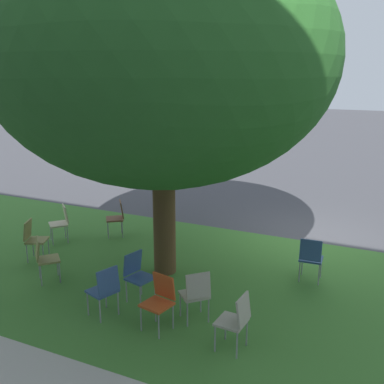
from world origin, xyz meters
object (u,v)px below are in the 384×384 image
chair_5 (105,288)px  chair_9 (44,256)px  chair_6 (236,318)px  chair_0 (117,216)px  street_tree (162,58)px  chair_7 (160,298)px  chair_4 (33,237)px  chair_3 (311,256)px  chair_8 (196,292)px  chair_1 (61,221)px  chair_2 (137,273)px

chair_5 → chair_9: same height
chair_6 → chair_9: 4.09m
chair_6 → chair_0: bearing=-37.7°
street_tree → chair_7: street_tree is taller
chair_5 → chair_9: size_ratio=1.00×
chair_4 → chair_3: bearing=-165.5°
chair_3 → chair_6: (0.53, 2.70, 0.00)m
chair_6 → chair_8: same height
chair_1 → chair_5: bearing=140.9°
chair_2 → chair_5: bearing=75.6°
chair_7 → chair_5: bearing=4.6°
chair_2 → chair_0: bearing=-50.1°
chair_1 → chair_6: 5.71m
chair_3 → street_tree: bearing=15.7°
chair_0 → chair_2: bearing=129.9°
chair_5 → chair_7: size_ratio=1.00×
street_tree → chair_1: street_tree is taller
chair_0 → chair_4: 2.13m
chair_5 → chair_3: bearing=-135.6°
chair_8 → chair_4: bearing=-11.0°
chair_3 → chair_7: size_ratio=1.00×
chair_0 → chair_3: same height
chair_7 → chair_8: same height
chair_9 → chair_8: bearing=178.2°
street_tree → chair_7: 4.17m
chair_2 → chair_8: 1.24m
chair_1 → chair_5: size_ratio=1.00×
chair_3 → chair_9: 5.05m
chair_2 → chair_8: same height
chair_0 → chair_4: size_ratio=1.00×
chair_0 → chair_9: (-0.16, 2.68, 0.00)m
street_tree → chair_9: street_tree is taller
chair_6 → chair_8: 0.96m
chair_1 → chair_2: 3.56m
chair_1 → chair_4: (-0.20, 1.10, 0.00)m
chair_3 → chair_6: bearing=78.8°
chair_7 → chair_8: 0.59m
chair_6 → chair_9: size_ratio=1.00×
chair_1 → chair_5: (-2.95, 2.40, 0.00)m
chair_7 → street_tree: bearing=-63.8°
chair_5 → chair_7: 0.97m
chair_8 → street_tree: bearing=-47.3°
chair_7 → chair_3: bearing=-124.3°
chair_2 → chair_3: same height
street_tree → chair_4: street_tree is taller
chair_1 → chair_5: same height
chair_0 → chair_5: (-1.97, 3.27, 0.00)m
chair_1 → chair_2: size_ratio=1.00×
chair_3 → chair_8: same height
chair_2 → chair_3: (-2.59, -2.02, 0.00)m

